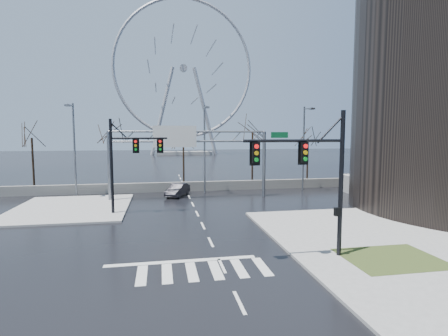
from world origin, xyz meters
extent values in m
plane|color=black|center=(0.00, 0.00, 0.00)|extent=(260.00, 260.00, 0.00)
cube|color=gray|center=(10.00, 2.00, 0.07)|extent=(12.00, 10.00, 0.15)
cube|color=gray|center=(-11.00, 12.00, 0.07)|extent=(10.00, 12.00, 0.15)
cube|color=#273817|center=(9.00, -5.00, 0.15)|extent=(5.00, 4.00, 0.02)
cube|color=slate|center=(0.00, 20.00, 0.55)|extent=(52.00, 0.50, 1.10)
cylinder|color=black|center=(6.50, -4.00, 4.00)|extent=(0.24, 0.24, 8.00)
cylinder|color=black|center=(3.80, -4.00, 6.40)|extent=(5.40, 0.16, 0.16)
cube|color=black|center=(4.30, -4.15, 5.80)|extent=(0.35, 0.28, 1.05)
cube|color=black|center=(1.70, -4.15, 5.80)|extent=(0.35, 0.28, 1.05)
cylinder|color=black|center=(-7.00, 9.00, 4.00)|extent=(0.24, 0.24, 8.00)
cylinder|color=black|center=(-4.70, 9.00, 6.40)|extent=(4.60, 0.16, 0.16)
cube|color=black|center=(-5.00, 8.85, 5.80)|extent=(0.35, 0.28, 1.05)
cube|color=black|center=(-3.00, 8.85, 5.80)|extent=(0.35, 0.28, 1.05)
cylinder|color=slate|center=(-8.00, 15.00, 3.50)|extent=(0.36, 0.36, 7.00)
cylinder|color=slate|center=(8.00, 15.00, 3.50)|extent=(0.36, 0.36, 7.00)
cylinder|color=slate|center=(0.00, 15.00, 7.00)|extent=(16.00, 0.20, 0.20)
cylinder|color=slate|center=(0.00, 15.00, 6.00)|extent=(16.00, 0.20, 0.20)
cube|color=#0A5026|center=(-1.50, 14.85, 6.50)|extent=(4.20, 0.10, 2.00)
cube|color=silver|center=(-1.50, 14.79, 6.50)|extent=(4.40, 0.02, 2.20)
cylinder|color=slate|center=(-12.00, 18.50, 5.00)|extent=(0.20, 0.20, 10.00)
cylinder|color=slate|center=(-12.00, 17.40, 9.70)|extent=(0.12, 2.20, 0.12)
cube|color=slate|center=(-12.00, 16.40, 9.60)|extent=(0.50, 0.70, 0.18)
cylinder|color=slate|center=(2.00, 18.50, 5.00)|extent=(0.20, 0.20, 10.00)
cylinder|color=slate|center=(2.00, 17.40, 9.70)|extent=(0.12, 2.20, 0.12)
cube|color=slate|center=(2.00, 16.40, 9.60)|extent=(0.50, 0.70, 0.18)
cylinder|color=slate|center=(14.00, 18.50, 5.00)|extent=(0.20, 0.20, 10.00)
cylinder|color=slate|center=(14.00, 17.40, 9.70)|extent=(0.12, 2.20, 0.12)
cube|color=slate|center=(14.00, 16.40, 9.60)|extent=(0.50, 0.70, 0.18)
cylinder|color=black|center=(-18.00, 24.00, 3.15)|extent=(0.24, 0.24, 6.30)
cylinder|color=black|center=(-9.00, 23.50, 3.38)|extent=(0.24, 0.24, 6.75)
cylinder|color=black|center=(0.00, 24.50, 2.93)|extent=(0.24, 0.24, 5.85)
cylinder|color=black|center=(9.00, 23.50, 3.51)|extent=(0.24, 0.24, 7.02)
cylinder|color=black|center=(17.00, 24.00, 3.06)|extent=(0.24, 0.24, 6.12)
cube|color=gray|center=(5.00, 95.00, 0.50)|extent=(18.00, 6.00, 1.00)
torus|color=#B2B2B7|center=(5.00, 95.00, 28.00)|extent=(45.00, 1.00, 45.00)
cylinder|color=#B2B2B7|center=(5.00, 95.00, 28.00)|extent=(2.40, 1.50, 2.40)
cylinder|color=#B2B2B7|center=(-2.00, 95.00, 14.00)|extent=(8.28, 1.20, 28.82)
cylinder|color=#B2B2B7|center=(12.00, 95.00, 14.00)|extent=(8.28, 1.20, 28.82)
imported|color=black|center=(-1.19, 16.85, 0.68)|extent=(3.03, 4.37, 1.36)
camera|label=1|loc=(-3.05, -21.10, 6.75)|focal=28.00mm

